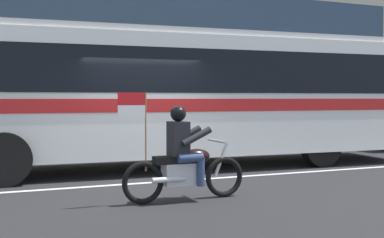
% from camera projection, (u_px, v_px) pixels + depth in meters
% --- Properties ---
extents(ground_plane, '(60.00, 60.00, 0.00)m').
position_uv_depth(ground_plane, '(144.00, 178.00, 10.35)').
color(ground_plane, black).
extents(sidewalk_curb, '(28.00, 3.80, 0.15)m').
position_uv_depth(sidewalk_curb, '(97.00, 150.00, 15.07)').
color(sidewalk_curb, '#B7B2A8').
rests_on(sidewalk_curb, ground_plane).
extents(lane_center_stripe, '(26.60, 0.14, 0.01)m').
position_uv_depth(lane_center_stripe, '(153.00, 182.00, 9.80)').
color(lane_center_stripe, silver).
rests_on(lane_center_stripe, ground_plane).
extents(transit_bus, '(12.54, 3.09, 3.22)m').
position_uv_depth(transit_bus, '(174.00, 90.00, 11.79)').
color(transit_bus, white).
rests_on(transit_bus, ground_plane).
extents(motorcycle_with_rider, '(2.20, 0.64, 1.78)m').
position_uv_depth(motorcycle_with_rider, '(184.00, 160.00, 8.05)').
color(motorcycle_with_rider, black).
rests_on(motorcycle_with_rider, ground_plane).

